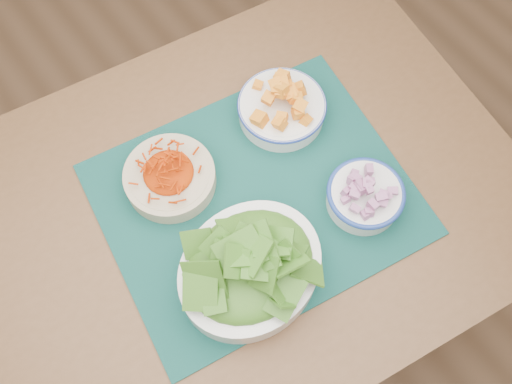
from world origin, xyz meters
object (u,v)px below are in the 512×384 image
Objects in this scene: carrot_bowl at (169,175)px; lettuce_bowl at (250,265)px; placemat at (256,199)px; onion_bowl at (365,195)px; squash_bowl at (282,104)px; table at (213,235)px.

carrot_bowl is 0.71× the size of lettuce_bowl.
onion_bowl reaches higher than placemat.
squash_bowl is at bearing 46.31° from placemat.
onion_bowl is (0.25, -0.01, -0.03)m from lettuce_bowl.
placemat is at bearing -7.39° from table.
table is at bearing 173.18° from placemat.
onion_bowl is at bearing -43.20° from carrot_bowl.
squash_bowl reaches higher than placemat.
squash_bowl reaches higher than carrot_bowl.
carrot_bowl is at bearing 85.96° from lettuce_bowl.
placemat is 1.95× the size of lettuce_bowl.
table is at bearing -78.98° from carrot_bowl.
carrot_bowl is at bearing 108.91° from table.
squash_bowl is 0.67× the size of lettuce_bowl.
lettuce_bowl is 1.81× the size of onion_bowl.
squash_bowl is at bearing 91.27° from onion_bowl.
squash_bowl reaches higher than onion_bowl.
onion_bowl is at bearing -23.48° from table.
squash_bowl is (0.26, -0.01, 0.01)m from carrot_bowl.
lettuce_bowl is at bearing -87.02° from carrot_bowl.
squash_bowl is (0.24, 0.09, 0.15)m from table.
squash_bowl reaches higher than table.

